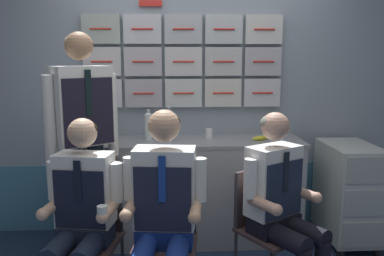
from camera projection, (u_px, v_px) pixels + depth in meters
The scene contains 17 objects.
galley_bulkhead at pixel (194, 114), 3.69m from camera, with size 4.20×0.14×2.15m.
galley_counter at pixel (191, 190), 3.52m from camera, with size 1.95×0.53×0.91m.
service_trolley at pixel (348, 191), 3.46m from camera, with size 0.40×0.65×0.88m.
folding_chair_left at pixel (91, 225), 2.63m from camera, with size 0.46×0.46×0.84m.
crew_member_left at pixel (81, 210), 2.44m from camera, with size 0.50×0.64×1.25m.
folding_chair_center at pixel (167, 227), 2.60m from camera, with size 0.44×0.45×0.84m.
crew_member_center at pixel (163, 206), 2.41m from camera, with size 0.52×0.67×1.31m.
folding_chair_near_trolley at pixel (264, 216), 2.77m from camera, with size 0.55×0.55×0.84m.
crew_member_near_trolley at pixel (282, 199), 2.61m from camera, with size 0.60×0.68×1.27m.
crew_member_standing at pixel (83, 129), 2.90m from camera, with size 0.47×0.42×1.80m.
water_bottle_blue_cap at pixel (149, 126), 3.43m from camera, with size 0.07×0.07×0.27m.
water_bottle_clear at pixel (169, 125), 3.38m from camera, with size 0.06×0.06×0.30m.
water_bottle_tall at pixel (106, 128), 3.39m from camera, with size 0.08×0.08×0.24m.
coffee_cup_spare at pixel (209, 133), 3.50m from camera, with size 0.06×0.06×0.09m.
coffee_cup_white at pixel (108, 132), 3.56m from camera, with size 0.07×0.07×0.08m.
paper_cup_blue at pixel (91, 140), 3.23m from camera, with size 0.07×0.07×0.08m.
snack_banana at pixel (260, 138), 3.43m from camera, with size 0.17×0.10×0.04m.
Camera 1 is at (-0.23, -2.27, 1.61)m, focal length 36.99 mm.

